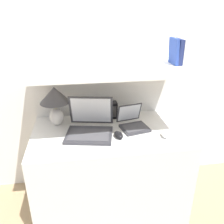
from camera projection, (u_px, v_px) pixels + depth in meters
The scene contains 13 objects.
wall_back at pixel (103, 64), 2.09m from camera, with size 6.00×0.05×2.40m.
desk at pixel (110, 169), 2.05m from camera, with size 1.23×0.70×0.75m.
back_riser at pixel (104, 125), 2.29m from camera, with size 1.23×0.04×1.23m.
shelf at pixel (108, 68), 1.76m from camera, with size 1.23×0.63×0.03m.
table_lamp at pixel (55, 99), 1.91m from camera, with size 0.24×0.24×0.33m.
laptop_large at pixel (90, 127), 1.85m from camera, with size 0.41×0.39×0.27m.
laptop_small at pixel (133, 123), 1.94m from camera, with size 0.26×0.28×0.18m.
computer_mouse at pixel (118, 135), 1.80m from camera, with size 0.08×0.11×0.04m.
second_mouse at pixel (165, 134), 1.81m from camera, with size 0.07×0.11×0.04m.
router_box at pixel (110, 110), 2.10m from camera, with size 0.13×0.08×0.15m.
book_white at pixel (182, 51), 1.80m from camera, with size 0.03×0.14×0.19m.
book_navy at pixel (178, 52), 1.79m from camera, with size 0.03×0.15×0.19m.
book_blue at pixel (174, 51), 1.79m from camera, with size 0.03×0.16×0.20m.
Camera 1 is at (-0.23, -1.30, 1.67)m, focal length 38.00 mm.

